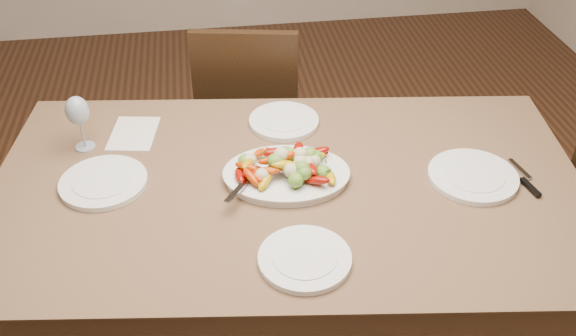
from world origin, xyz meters
The scene contains 12 objects.
dining_table centered at (0.20, 0.12, 0.38)m, with size 1.84×1.04×0.76m, color brown.
chair_far centered at (0.16, 1.01, 0.47)m, with size 0.42×0.42×0.95m, color black, non-canonical shape.
serving_platter centered at (0.19, 0.14, 0.77)m, with size 0.38×0.28×0.02m, color white.
roasted_vegetables centered at (0.19, 0.14, 0.83)m, with size 0.31×0.21×0.09m, color #820B04, non-canonical shape.
serving_spoon centered at (0.13, 0.11, 0.81)m, with size 0.28×0.06×0.03m, color #9EA0A8, non-canonical shape.
plate_left centered at (-0.37, 0.20, 0.77)m, with size 0.27×0.27×0.02m, color white.
plate_right centered at (0.77, 0.06, 0.77)m, with size 0.28×0.28×0.02m, color white.
plate_far centered at (0.23, 0.46, 0.77)m, with size 0.25×0.25×0.02m, color white.
plate_near centered at (0.19, -0.22, 0.77)m, with size 0.25×0.25×0.02m, color white.
wine_glass centered at (-0.44, 0.41, 0.86)m, with size 0.08×0.08×0.20m, color #8C99A5, non-canonical shape.
menu_card centered at (-0.29, 0.48, 0.76)m, with size 0.15×0.21×0.00m, color silver.
table_knife centered at (0.93, 0.03, 0.76)m, with size 0.02×0.20×0.01m, color #9EA0A8, non-canonical shape.
Camera 1 is at (-0.03, -1.42, 1.98)m, focal length 40.00 mm.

